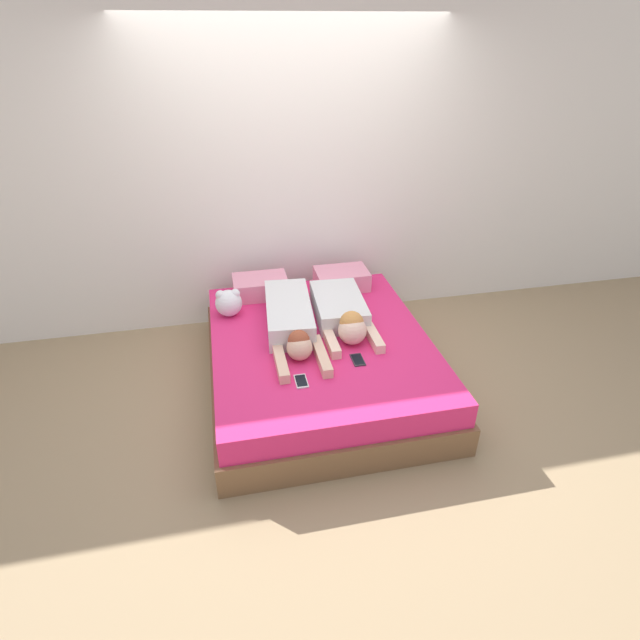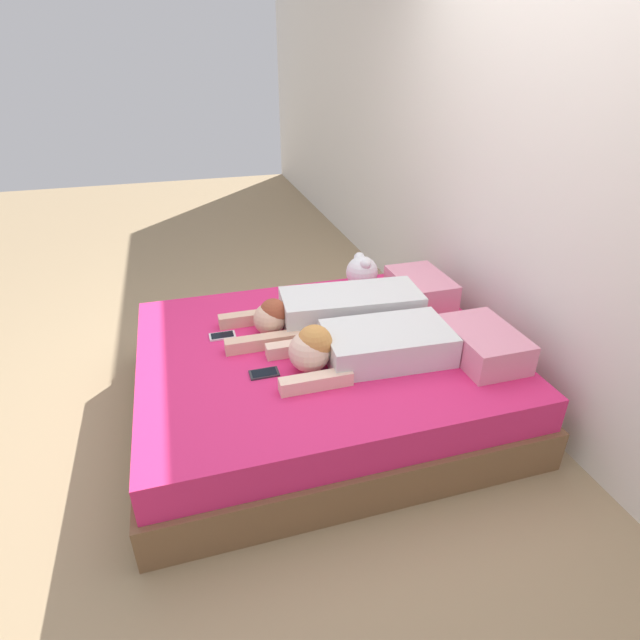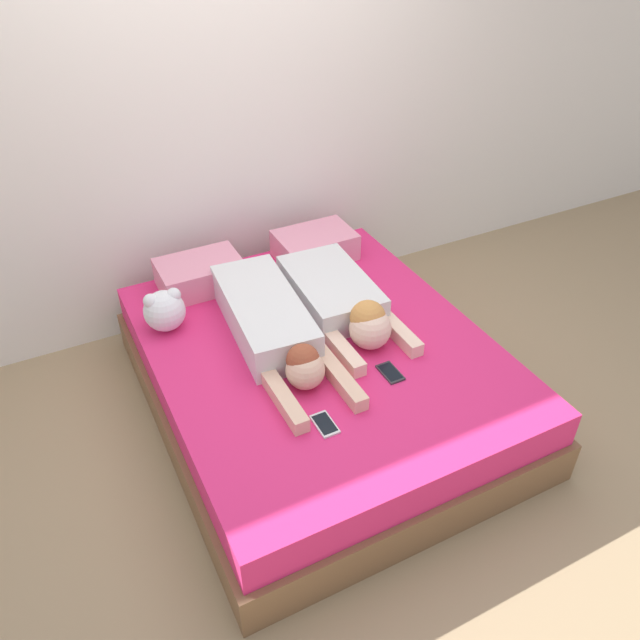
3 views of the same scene
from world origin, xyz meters
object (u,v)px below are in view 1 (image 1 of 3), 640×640
bed (320,360)px  person_right (343,313)px  person_left (291,320)px  cell_phone_left (301,381)px  cell_phone_right (358,360)px  pillow_head_right (342,279)px  plush_toy (229,302)px  pillow_head_left (260,286)px

bed → person_right: size_ratio=2.11×
person_left → cell_phone_left: 0.65m
cell_phone_left → bed: bearing=65.1°
cell_phone_right → pillow_head_right: bearing=81.7°
person_right → bed: bearing=-142.1°
pillow_head_right → plush_toy: (-1.00, -0.29, 0.03)m
person_left → cell_phone_right: (0.39, -0.48, -0.09)m
bed → pillow_head_left: size_ratio=4.33×
person_left → plush_toy: bearing=142.5°
bed → cell_phone_left: bearing=-114.9°
cell_phone_left → cell_phone_right: same height
person_left → plush_toy: plush_toy is taller
plush_toy → person_right: bearing=-20.1°
cell_phone_right → plush_toy: plush_toy is taller
plush_toy → pillow_head_right: bearing=16.3°
person_right → cell_phone_right: 0.52m
cell_phone_left → cell_phone_right: (0.43, 0.15, 0.00)m
bed → pillow_head_left: bearing=114.9°
cell_phone_left → cell_phone_right: 0.45m
person_left → cell_phone_right: size_ratio=8.07×
pillow_head_right → plush_toy: bearing=-163.7°
pillow_head_left → person_right: bearing=-46.5°
pillow_head_right → cell_phone_left: (-0.59, -1.27, -0.07)m
plush_toy → cell_phone_left: bearing=-67.4°
pillow_head_right → cell_phone_left: pillow_head_right is taller
bed → cell_phone_right: cell_phone_right is taller
person_right → cell_phone_right: bearing=-92.2°
pillow_head_left → plush_toy: 0.41m
person_right → cell_phone_left: bearing=-123.8°
bed → plush_toy: (-0.64, 0.48, 0.32)m
bed → person_right: person_right is taller
pillow_head_right → pillow_head_left: bearing=180.0°
plush_toy → person_left: bearing=-37.5°
person_right → pillow_head_left: bearing=133.5°
bed → person_left: bearing=144.5°
plush_toy → bed: bearing=-36.9°
pillow_head_left → person_left: person_left is taller
person_left → person_right: person_right is taller
bed → plush_toy: 0.86m
pillow_head_left → person_right: 0.83m
pillow_head_left → plush_toy: plush_toy is taller
pillow_head_right → plush_toy: plush_toy is taller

